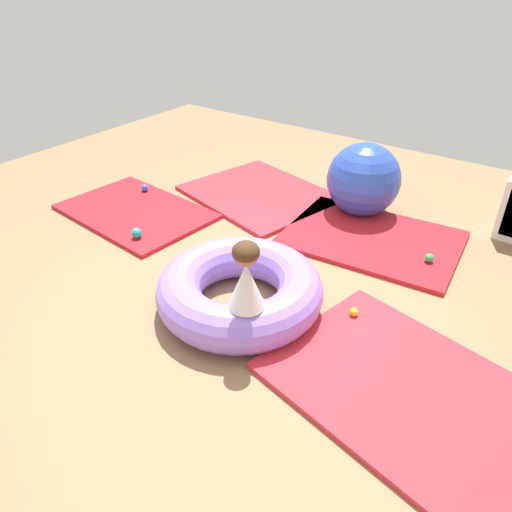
{
  "coord_description": "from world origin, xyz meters",
  "views": [
    {
      "loc": [
        1.84,
        -2.16,
        2.19
      ],
      "look_at": [
        0.14,
        0.22,
        0.34
      ],
      "focal_mm": 33.52,
      "sensor_mm": 36.0,
      "label": 1
    }
  ],
  "objects_px": {
    "child_in_white": "(246,276)",
    "play_ball_yellow": "(354,312)",
    "play_ball_blue": "(145,188)",
    "exercise_ball_large": "(364,180)",
    "inflatable_cushion": "(240,290)",
    "play_ball_green": "(429,258)",
    "play_ball_teal": "(137,233)"
  },
  "relations": [
    {
      "from": "inflatable_cushion",
      "to": "child_in_white",
      "type": "xyz_separation_m",
      "value": [
        0.27,
        -0.28,
        0.39
      ]
    },
    {
      "from": "inflatable_cushion",
      "to": "play_ball_yellow",
      "type": "relative_size",
      "value": 19.55
    },
    {
      "from": "play_ball_green",
      "to": "inflatable_cushion",
      "type": "bearing_deg",
      "value": -124.68
    },
    {
      "from": "inflatable_cushion",
      "to": "exercise_ball_large",
      "type": "relative_size",
      "value": 1.69
    },
    {
      "from": "inflatable_cushion",
      "to": "play_ball_green",
      "type": "xyz_separation_m",
      "value": [
        0.93,
        1.35,
        -0.09
      ]
    },
    {
      "from": "play_ball_green",
      "to": "play_ball_teal",
      "type": "xyz_separation_m",
      "value": [
        -2.26,
        -1.13,
        0.01
      ]
    },
    {
      "from": "child_in_white",
      "to": "play_ball_blue",
      "type": "bearing_deg",
      "value": -161.29
    },
    {
      "from": "play_ball_blue",
      "to": "play_ball_green",
      "type": "height_order",
      "value": "same"
    },
    {
      "from": "play_ball_green",
      "to": "child_in_white",
      "type": "bearing_deg",
      "value": -112.05
    },
    {
      "from": "exercise_ball_large",
      "to": "play_ball_teal",
      "type": "bearing_deg",
      "value": -129.19
    },
    {
      "from": "play_ball_blue",
      "to": "play_ball_yellow",
      "type": "distance_m",
      "value": 2.82
    },
    {
      "from": "child_in_white",
      "to": "play_ball_blue",
      "type": "xyz_separation_m",
      "value": [
        -2.29,
        1.25,
        -0.47
      ]
    },
    {
      "from": "play_ball_yellow",
      "to": "exercise_ball_large",
      "type": "bearing_deg",
      "value": 113.68
    },
    {
      "from": "play_ball_green",
      "to": "play_ball_yellow",
      "type": "relative_size",
      "value": 1.21
    },
    {
      "from": "child_in_white",
      "to": "play_ball_yellow",
      "type": "distance_m",
      "value": 0.92
    },
    {
      "from": "child_in_white",
      "to": "play_ball_teal",
      "type": "height_order",
      "value": "child_in_white"
    },
    {
      "from": "inflatable_cushion",
      "to": "play_ball_blue",
      "type": "relative_size",
      "value": 16.17
    },
    {
      "from": "child_in_white",
      "to": "exercise_ball_large",
      "type": "bearing_deg",
      "value": 143.07
    },
    {
      "from": "child_in_white",
      "to": "play_ball_green",
      "type": "distance_m",
      "value": 1.82
    },
    {
      "from": "play_ball_yellow",
      "to": "exercise_ball_large",
      "type": "height_order",
      "value": "exercise_ball_large"
    },
    {
      "from": "inflatable_cushion",
      "to": "child_in_white",
      "type": "bearing_deg",
      "value": -46.09
    },
    {
      "from": "exercise_ball_large",
      "to": "inflatable_cushion",
      "type": "bearing_deg",
      "value": -91.53
    },
    {
      "from": "play_ball_blue",
      "to": "play_ball_yellow",
      "type": "xyz_separation_m",
      "value": [
        2.75,
        -0.61,
        -0.01
      ]
    },
    {
      "from": "play_ball_blue",
      "to": "exercise_ball_large",
      "type": "bearing_deg",
      "value": 24.68
    },
    {
      "from": "play_ball_yellow",
      "to": "inflatable_cushion",
      "type": "bearing_deg",
      "value": -154.21
    },
    {
      "from": "play_ball_green",
      "to": "play_ball_teal",
      "type": "relative_size",
      "value": 0.8
    },
    {
      "from": "play_ball_blue",
      "to": "exercise_ball_large",
      "type": "relative_size",
      "value": 0.1
    },
    {
      "from": "play_ball_teal",
      "to": "exercise_ball_large",
      "type": "height_order",
      "value": "exercise_ball_large"
    },
    {
      "from": "play_ball_blue",
      "to": "play_ball_green",
      "type": "distance_m",
      "value": 2.98
    },
    {
      "from": "play_ball_blue",
      "to": "play_ball_yellow",
      "type": "relative_size",
      "value": 1.21
    },
    {
      "from": "play_ball_yellow",
      "to": "child_in_white",
      "type": "bearing_deg",
      "value": -125.92
    },
    {
      "from": "child_in_white",
      "to": "play_ball_teal",
      "type": "bearing_deg",
      "value": -150.2
    }
  ]
}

